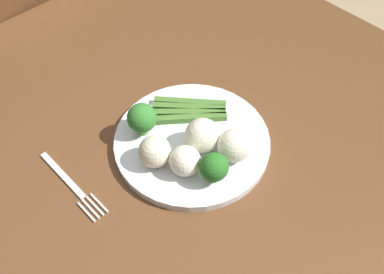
% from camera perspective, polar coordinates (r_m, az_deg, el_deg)
% --- Properties ---
extents(dining_table, '(1.20, 1.06, 0.76)m').
position_cam_1_polar(dining_table, '(0.82, -4.56, -7.65)').
color(dining_table, brown).
rests_on(dining_table, ground_plane).
extents(chair, '(0.44, 0.44, 0.87)m').
position_cam_1_polar(chair, '(1.39, -17.59, 10.47)').
color(chair, brown).
rests_on(chair, ground_plane).
extents(plate, '(0.27, 0.27, 0.01)m').
position_cam_1_polar(plate, '(0.75, 0.00, -0.60)').
color(plate, white).
rests_on(plate, dining_table).
extents(asparagus_bundle, '(0.13, 0.13, 0.01)m').
position_cam_1_polar(asparagus_bundle, '(0.78, -0.32, 3.49)').
color(asparagus_bundle, '#47752D').
rests_on(asparagus_bundle, plate).
extents(broccoli_back, '(0.05, 0.05, 0.06)m').
position_cam_1_polar(broccoli_back, '(0.67, 2.90, -4.01)').
color(broccoli_back, '#568E33').
rests_on(broccoli_back, plate).
extents(broccoli_left, '(0.05, 0.05, 0.06)m').
position_cam_1_polar(broccoli_left, '(0.73, -6.58, 2.45)').
color(broccoli_left, '#609E3D').
rests_on(broccoli_left, plate).
extents(cauliflower_back_right, '(0.06, 0.06, 0.06)m').
position_cam_1_polar(cauliflower_back_right, '(0.71, 5.54, -1.13)').
color(cauliflower_back_right, silver).
rests_on(cauliflower_back_right, plate).
extents(cauliflower_near_fork, '(0.06, 0.06, 0.06)m').
position_cam_1_polar(cauliflower_near_fork, '(0.71, 1.38, 0.22)').
color(cauliflower_near_fork, silver).
rests_on(cauliflower_near_fork, plate).
extents(cauliflower_mid, '(0.05, 0.05, 0.05)m').
position_cam_1_polar(cauliflower_mid, '(0.70, -4.83, -1.86)').
color(cauliflower_mid, beige).
rests_on(cauliflower_mid, plate).
extents(cauliflower_front_left, '(0.05, 0.05, 0.05)m').
position_cam_1_polar(cauliflower_front_left, '(0.69, -0.93, -3.14)').
color(cauliflower_front_left, white).
rests_on(cauliflower_front_left, plate).
extents(fork, '(0.03, 0.17, 0.00)m').
position_cam_1_polar(fork, '(0.73, -15.52, -6.02)').
color(fork, silver).
rests_on(fork, dining_table).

